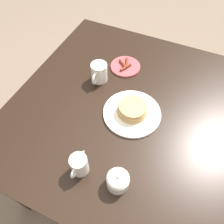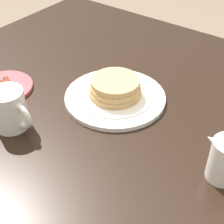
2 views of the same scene
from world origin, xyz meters
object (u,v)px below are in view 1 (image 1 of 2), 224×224
at_px(pancake_plate, 132,111).
at_px(creamer_pitcher, 79,164).
at_px(coffee_mug, 99,73).
at_px(side_plate_bacon, 125,66).
at_px(sugar_bowl, 118,180).

height_order(pancake_plate, creamer_pitcher, creamer_pitcher).
bearing_deg(creamer_pitcher, pancake_plate, 165.64).
distance_m(coffee_mug, creamer_pitcher, 0.49).
bearing_deg(coffee_mug, pancake_plate, 60.28).
distance_m(side_plate_bacon, sugar_bowl, 0.64).
bearing_deg(creamer_pitcher, coffee_mug, -162.26).
bearing_deg(pancake_plate, creamer_pitcher, -14.36).
height_order(creamer_pitcher, sugar_bowl, creamer_pitcher).
xyz_separation_m(side_plate_bacon, coffee_mug, (0.14, -0.09, 0.04)).
bearing_deg(sugar_bowl, side_plate_bacon, -160.23).
xyz_separation_m(coffee_mug, creamer_pitcher, (0.46, 0.15, -0.00)).
distance_m(side_plate_bacon, coffee_mug, 0.17).
bearing_deg(side_plate_bacon, coffee_mug, -31.36).
distance_m(coffee_mug, sugar_bowl, 0.55).
distance_m(side_plate_bacon, creamer_pitcher, 0.61).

